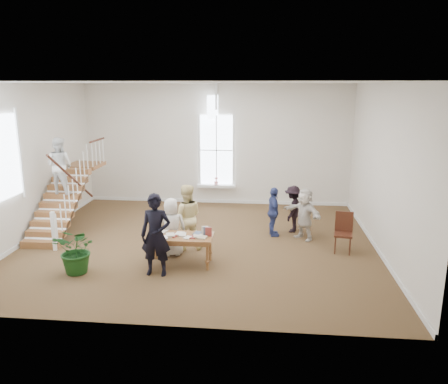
# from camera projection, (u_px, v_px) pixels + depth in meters

# --- Properties ---
(ground) EXTENTS (10.00, 10.00, 0.00)m
(ground) POSITION_uv_depth(u_px,v_px,m) (199.00, 243.00, 12.61)
(ground) COLOR #49331D
(ground) RESTS_ON ground
(room_shell) EXTENTS (10.49, 10.00, 10.00)m
(room_shell) POSITION_uv_depth(u_px,v_px,m) (216.00, 193.00, 16.76)
(room_shell) COLOR beige
(room_shell) RESTS_ON ground
(staircase) EXTENTS (1.10, 4.10, 2.92)m
(staircase) POSITION_uv_depth(u_px,v_px,m) (62.00, 180.00, 13.36)
(staircase) COLOR brown
(staircase) RESTS_ON ground
(library_table) EXTENTS (1.65, 0.85, 0.83)m
(library_table) POSITION_uv_depth(u_px,v_px,m) (181.00, 239.00, 10.94)
(library_table) COLOR brown
(library_table) RESTS_ON ground
(police_officer) EXTENTS (0.73, 0.49, 1.99)m
(police_officer) POSITION_uv_depth(u_px,v_px,m) (156.00, 235.00, 10.28)
(police_officer) COLOR black
(police_officer) RESTS_ON ground
(elderly_woman) EXTENTS (0.87, 0.69, 1.56)m
(elderly_woman) POSITION_uv_depth(u_px,v_px,m) (172.00, 227.00, 11.53)
(elderly_woman) COLOR silver
(elderly_woman) RESTS_ON ground
(person_yellow) EXTENTS (1.01, 0.86, 1.83)m
(person_yellow) POSITION_uv_depth(u_px,v_px,m) (186.00, 217.00, 11.96)
(person_yellow) COLOR #F8E29B
(person_yellow) RESTS_ON ground
(woman_cluster_a) EXTENTS (0.51, 0.92, 1.49)m
(woman_cluster_a) POSITION_uv_depth(u_px,v_px,m) (273.00, 212.00, 13.04)
(woman_cluster_a) COLOR navy
(woman_cluster_a) RESTS_ON ground
(woman_cluster_b) EXTENTS (0.77, 1.05, 1.45)m
(woman_cluster_b) POSITION_uv_depth(u_px,v_px,m) (293.00, 209.00, 13.42)
(woman_cluster_b) COLOR black
(woman_cluster_b) RESTS_ON ground
(woman_cluster_c) EXTENTS (1.29, 1.36, 1.54)m
(woman_cluster_c) POSITION_uv_depth(u_px,v_px,m) (304.00, 214.00, 12.76)
(woman_cluster_c) COLOR silver
(woman_cluster_c) RESTS_ON ground
(floor_plant) EXTENTS (1.19, 1.07, 1.17)m
(floor_plant) POSITION_uv_depth(u_px,v_px,m) (78.00, 250.00, 10.46)
(floor_plant) COLOR #143B13
(floor_plant) RESTS_ON ground
(side_chair) EXTENTS (0.55, 0.55, 1.10)m
(side_chair) POSITION_uv_depth(u_px,v_px,m) (344.00, 230.00, 11.84)
(side_chair) COLOR black
(side_chair) RESTS_ON ground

